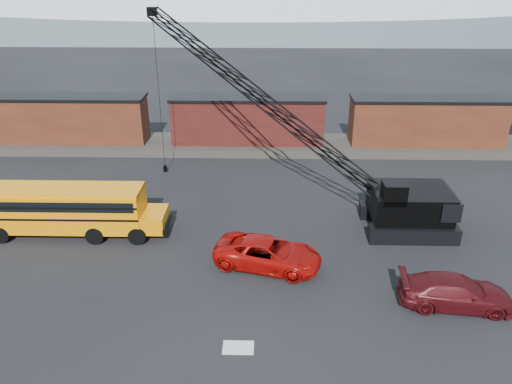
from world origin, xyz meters
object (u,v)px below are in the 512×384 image
at_px(red_pickup, 268,253).
at_px(crawler_crane, 261,98).
at_px(school_bus, 68,209).
at_px(maroon_suv, 456,292).

distance_m(red_pickup, crawler_crane, 11.19).
height_order(red_pickup, crawler_crane, crawler_crane).
xyz_separation_m(school_bus, red_pickup, (12.41, -3.40, -0.96)).
bearing_deg(red_pickup, crawler_crane, 18.59).
distance_m(maroon_suv, crawler_crane, 17.18).
bearing_deg(school_bus, crawler_crane, 25.57).
height_order(school_bus, red_pickup, school_bus).
relative_size(school_bus, crawler_crane, 0.57).
distance_m(school_bus, red_pickup, 12.90).
relative_size(school_bus, maroon_suv, 2.11).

